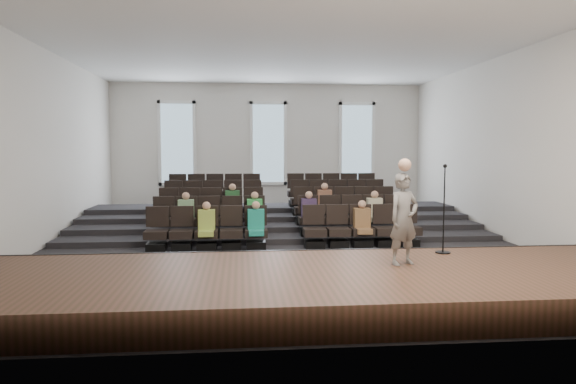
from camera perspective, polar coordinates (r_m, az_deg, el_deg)
The scene contains 14 objects.
ground at distance 13.34m, azimuth -0.51°, elevation -5.85°, with size 14.00×14.00×0.00m, color black.
ceiling at distance 13.37m, azimuth -0.53°, elevation 15.77°, with size 12.00×14.00×0.02m, color white.
wall_back at distance 20.12m, azimuth -2.21°, elevation 4.85°, with size 12.00×0.04×5.00m, color silver.
wall_front at distance 6.15m, azimuth 5.03°, elevation 5.26°, with size 12.00×0.04×5.00m, color silver.
wall_left at distance 13.96m, azimuth -26.04°, elevation 4.46°, with size 0.04×14.00×5.00m, color silver.
wall_right at distance 14.89m, azimuth 23.32°, elevation 4.54°, with size 0.04×14.00×5.00m, color silver.
stage at distance 8.34m, azimuth 2.50°, elevation -10.53°, with size 11.80×3.60×0.50m, color #4F2F22.
stage_lip at distance 10.04m, azimuth 1.11°, elevation -7.90°, with size 11.80×0.06×0.52m, color black.
risers at distance 16.43m, azimuth -1.45°, elevation -3.17°, with size 11.80×4.80×0.60m.
seating_rows at distance 14.76m, azimuth -1.02°, elevation -2.16°, with size 6.80×4.70×1.67m.
windows at distance 20.05m, azimuth -2.20°, elevation 5.42°, with size 8.44×0.10×3.24m.
audience at distance 13.54m, azimuth -0.97°, elevation -2.21°, with size 5.45×2.64×1.10m.
speaker at distance 8.87m, azimuth 12.74°, elevation -2.95°, with size 0.57×0.37×1.55m, color slate.
mic_stand at distance 10.09m, azimuth 16.89°, elevation -3.71°, with size 0.28×0.28×1.68m.
Camera 1 is at (-1.11, -13.07, 2.43)m, focal length 32.00 mm.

